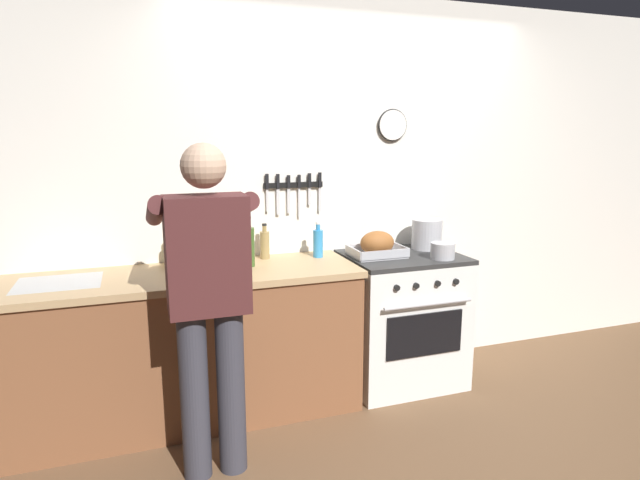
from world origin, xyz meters
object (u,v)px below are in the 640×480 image
Objects in this scene: roasting_pan at (377,245)px; bottle_cooking_oil at (171,251)px; bottle_olive_oil at (249,246)px; saucepan at (443,251)px; bottle_dish_soap at (318,243)px; stove at (401,319)px; person_cook at (208,292)px; cutting_board at (209,274)px; stock_pot at (427,234)px; bottle_vinegar at (265,244)px.

bottle_cooking_oil reaches higher than roasting_pan.
bottle_olive_oil reaches higher than bottle_cooking_oil.
bottle_olive_oil is (0.45, -0.12, 0.03)m from bottle_cooking_oil.
saucepan is 0.67× the size of bottle_dish_soap.
roasting_pan is at bearing 151.98° from saucepan.
stove is 1.60m from bottle_cooking_oil.
roasting_pan reaches higher than saucepan.
person_cook reaches higher than bottle_dish_soap.
cutting_board is at bearing -175.48° from stove.
bottle_cooking_oil is (-1.74, 0.04, -0.00)m from stock_pot.
person_cook reaches higher than bottle_olive_oil.
person_cook is 0.77m from bottle_cooking_oil.
roasting_pan is (1.19, 0.61, 0.02)m from person_cook.
person_cook reaches higher than saucepan.
bottle_dish_soap is at bearing 17.49° from cutting_board.
stove is 1.39m from cutting_board.
stove is 0.54× the size of person_cook.
saucepan is at bearing -100.98° from stock_pot.
bottle_cooking_oil is at bearing 16.33° from person_cook.
stock_pot is (0.25, 0.12, 0.55)m from stove.
person_cook reaches higher than bottle_cooking_oil.
bottle_vinegar is at bearing 4.33° from bottle_cooking_oil.
stock_pot is at bearing -58.40° from person_cook.
person_cook is 4.61× the size of cutting_board.
bottle_cooking_oil is at bearing 168.54° from saucepan.
bottle_olive_oil reaches higher than stock_pot.
person_cook reaches higher than cutting_board.
bottle_dish_soap reaches higher than stock_pot.
saucepan is 1.16m from bottle_vinegar.
saucepan is 1.49m from cutting_board.
bottle_cooking_oil is at bearing 173.87° from stove.
bottle_olive_oil is 1.31× the size of bottle_dish_soap.
bottle_vinegar is 0.35m from bottle_dish_soap.
bottle_dish_soap is (0.81, 0.73, 0.05)m from person_cook.
cutting_board is (-1.55, -0.23, -0.09)m from stock_pot.
bottle_vinegar is at bearing 167.85° from bottle_dish_soap.
saucepan is at bearing -43.63° from stove.
bottle_cooking_oil is (-0.18, 0.26, 0.09)m from cutting_board.
bottle_vinegar reaches higher than roasting_pan.
saucepan is at bearing -67.42° from person_cook.
stove is at bearing -2.08° from bottle_olive_oil.
person_cook is 7.81× the size of stock_pot.
bottle_olive_oil is (-0.14, -0.17, 0.03)m from bottle_vinegar.
saucepan is (0.37, -0.20, -0.02)m from roasting_pan.
bottle_dish_soap reaches higher than stove.
stove is 2.93× the size of bottle_olive_oil.
stove is 2.50× the size of cutting_board.
stock_pot is 0.86× the size of bottle_cooking_oil.
cutting_board is 1.17× the size of bottle_olive_oil.
cutting_board is at bearing -162.51° from bottle_dish_soap.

